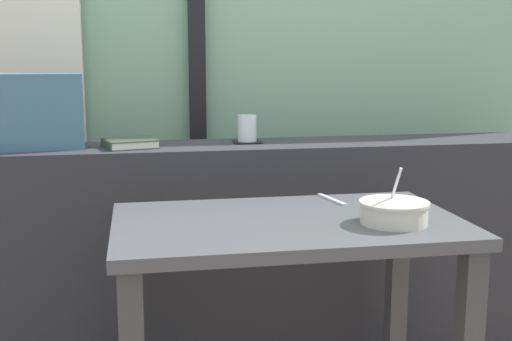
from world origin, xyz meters
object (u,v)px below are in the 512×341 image
(fork_utensil, at_px, (332,199))
(coaster_square, at_px, (247,142))
(closed_book, at_px, (130,143))
(throw_pillow, at_px, (35,112))
(juice_glass, at_px, (247,130))
(breakfast_table, at_px, (287,265))
(soup_bowl, at_px, (394,212))

(fork_utensil, bearing_deg, coaster_square, 104.75)
(closed_book, relative_size, throw_pillow, 0.65)
(coaster_square, height_order, closed_book, closed_book)
(juice_glass, bearing_deg, fork_utensil, -63.09)
(breakfast_table, distance_m, throw_pillow, 1.04)
(juice_glass, height_order, fork_utensil, juice_glass)
(juice_glass, distance_m, throw_pillow, 0.75)
(closed_book, xyz_separation_m, fork_utensil, (0.64, -0.36, -0.15))
(juice_glass, xyz_separation_m, fork_utensil, (0.21, -0.41, -0.18))
(closed_book, relative_size, soup_bowl, 1.07)
(throw_pillow, bearing_deg, coaster_square, 2.19)
(coaster_square, xyz_separation_m, fork_utensil, (0.21, -0.41, -0.14))
(fork_utensil, bearing_deg, breakfast_table, -144.99)
(coaster_square, height_order, juice_glass, juice_glass)
(breakfast_table, distance_m, fork_utensil, 0.32)
(closed_book, bearing_deg, juice_glass, 6.37)
(closed_book, xyz_separation_m, throw_pillow, (-0.32, 0.02, 0.12))
(juice_glass, relative_size, soup_bowl, 0.50)
(breakfast_table, xyz_separation_m, coaster_square, (-0.01, 0.62, 0.28))
(closed_book, bearing_deg, soup_bowl, -42.93)
(juice_glass, xyz_separation_m, soup_bowl, (0.29, -0.72, -0.16))
(coaster_square, height_order, throw_pillow, throw_pillow)
(coaster_square, bearing_deg, closed_book, -173.63)
(juice_glass, relative_size, closed_book, 0.47)
(closed_book, bearing_deg, coaster_square, 6.37)
(juice_glass, height_order, throw_pillow, throw_pillow)
(fork_utensil, bearing_deg, closed_book, 138.42)
(closed_book, height_order, fork_utensil, closed_book)
(throw_pillow, xyz_separation_m, soup_bowl, (1.04, -0.69, -0.24))
(breakfast_table, xyz_separation_m, fork_utensil, (0.20, 0.21, 0.14))
(breakfast_table, height_order, soup_bowl, soup_bowl)
(coaster_square, bearing_deg, juice_glass, -91.79)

